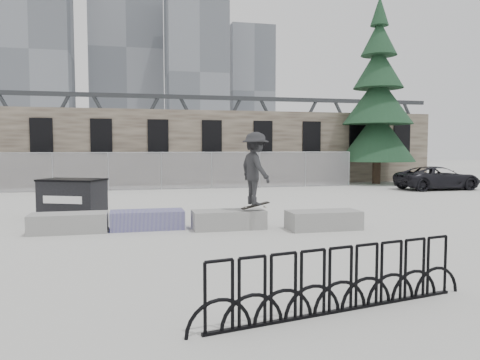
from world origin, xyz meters
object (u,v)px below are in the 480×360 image
at_px(suv, 438,178).
at_px(planter_offset, 323,219).
at_px(planter_far_left, 69,222).
at_px(skateboarder, 255,168).
at_px(dumpster, 73,198).
at_px(bike_rack, 340,281).
at_px(planter_center_right, 229,219).
at_px(planter_center_left, 147,219).
at_px(spruce_tree, 378,105).

bearing_deg(suv, planter_offset, 131.80).
relative_size(planter_far_left, planter_offset, 1.00).
relative_size(planter_offset, skateboarder, 0.94).
xyz_separation_m(dumpster, bike_rack, (4.59, -9.88, -0.20)).
xyz_separation_m(dumpster, skateboarder, (5.18, -3.24, 1.05)).
bearing_deg(skateboarder, planter_offset, -118.09).
distance_m(planter_center_right, bike_rack, 6.85).
bearing_deg(planter_far_left, skateboarder, -6.97).
distance_m(suv, skateboarder, 15.91).
distance_m(bike_rack, suv, 20.91).
distance_m(planter_offset, suv, 14.77).
relative_size(suv, skateboarder, 2.11).
bearing_deg(suv, dumpster, 108.57).
bearing_deg(suv, planter_center_right, 123.95).
distance_m(planter_far_left, planter_center_left, 2.06).
bearing_deg(planter_center_right, planter_far_left, 174.61).
distance_m(planter_offset, bike_rack, 6.61).
xyz_separation_m(planter_center_right, suv, (13.44, 9.28, 0.35)).
bearing_deg(spruce_tree, planter_center_right, -131.90).
distance_m(dumpster, suv, 18.96).
distance_m(planter_center_left, planter_offset, 4.90).
distance_m(planter_far_left, dumpster, 2.66).
bearing_deg(bike_rack, spruce_tree, 59.34).
distance_m(planter_center_right, spruce_tree, 19.05).
xyz_separation_m(planter_far_left, skateboarder, (4.99, -0.61, 1.41)).
xyz_separation_m(planter_offset, dumpster, (-7.01, 3.73, 0.36)).
relative_size(planter_center_left, spruce_tree, 0.17).
bearing_deg(skateboarder, planter_center_right, 60.74).
xyz_separation_m(planter_offset, bike_rack, (-2.41, -6.15, 0.16)).
xyz_separation_m(planter_far_left, dumpster, (-0.19, 2.63, 0.36)).
bearing_deg(spruce_tree, suv, -76.26).
xyz_separation_m(planter_offset, spruce_tree, (9.80, 14.45, 4.59)).
distance_m(spruce_tree, suv, 6.27).
bearing_deg(dumpster, bike_rack, -40.72).
height_order(planter_center_right, suv, suv).
bearing_deg(planter_offset, planter_far_left, 170.85).
bearing_deg(planter_center_right, planter_center_left, 167.82).
bearing_deg(suv, planter_far_left, 115.95).
distance_m(planter_far_left, bike_rack, 8.48).
bearing_deg(planter_far_left, planter_offset, -9.15).
relative_size(planter_far_left, planter_center_left, 1.00).
height_order(planter_offset, skateboarder, skateboarder).
relative_size(planter_center_right, spruce_tree, 0.17).
relative_size(planter_far_left, suv, 0.44).
bearing_deg(planter_offset, planter_center_left, 166.16).
bearing_deg(skateboarder, dumpster, 44.82).
distance_m(planter_center_left, bike_rack, 7.69).
relative_size(planter_offset, spruce_tree, 0.17).
relative_size(planter_center_right, dumpster, 0.90).
distance_m(spruce_tree, skateboarder, 18.45).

